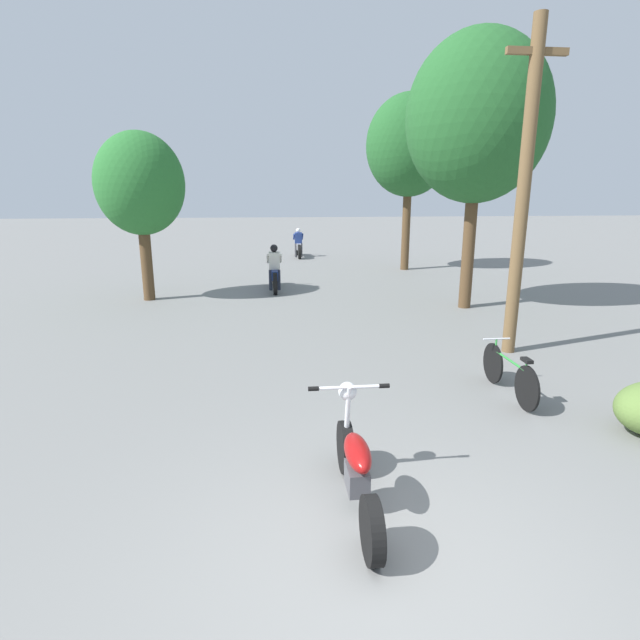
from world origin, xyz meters
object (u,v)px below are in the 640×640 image
utility_pole (524,190)px  motorcycle_rider_far (298,246)px  roadside_tree_right_far (409,146)px  roadside_tree_right_near (478,119)px  bicycle_parked (509,373)px  motorcycle_rider_lead (275,273)px  motorcycle_foreground (356,467)px  roadside_tree_left (140,185)px

utility_pole → motorcycle_rider_far: (-3.11, 15.09, -2.54)m
roadside_tree_right_far → motorcycle_rider_far: size_ratio=3.14×
roadside_tree_right_near → bicycle_parked: size_ratio=3.93×
utility_pole → motorcycle_rider_lead: (-4.42, 6.90, -2.52)m
motorcycle_foreground → motorcycle_rider_far: 19.68m
roadside_tree_right_near → motorcycle_foreground: 10.47m
motorcycle_foreground → motorcycle_rider_lead: 11.49m
roadside_tree_left → roadside_tree_right_far: bearing=28.7°
utility_pole → roadside_tree_right_far: 10.82m
motorcycle_rider_far → bicycle_parked: 17.29m
utility_pole → motorcycle_foreground: size_ratio=2.98×
roadside_tree_left → utility_pole: bearing=-35.5°
bicycle_parked → motorcycle_rider_lead: bearing=110.6°
utility_pole → motorcycle_foreground: utility_pole is taller
roadside_tree_right_far → roadside_tree_left: 10.31m
roadside_tree_right_far → motorcycle_rider_far: bearing=132.0°
roadside_tree_right_near → roadside_tree_left: size_ratio=1.48×
motorcycle_foreground → motorcycle_rider_far: motorcycle_rider_far is taller
motorcycle_rider_far → motorcycle_foreground: bearing=-92.2°
roadside_tree_left → motorcycle_rider_far: size_ratio=2.19×
motorcycle_foreground → bicycle_parked: 3.76m
utility_pole → motorcycle_rider_far: bearing=101.6°
roadside_tree_right_near → motorcycle_rider_lead: bearing=148.6°
utility_pole → roadside_tree_right_far: bearing=85.3°
roadside_tree_right_far → motorcycle_rider_lead: roadside_tree_right_far is taller
roadside_tree_left → motorcycle_foreground: 11.51m
motorcycle_foreground → bicycle_parked: size_ratio=1.14×
motorcycle_rider_lead → roadside_tree_right_far: bearing=35.4°
motorcycle_rider_far → bicycle_parked: bearing=-83.1°
utility_pole → roadside_tree_right_near: 4.24m
bicycle_parked → roadside_tree_left: bearing=131.9°
roadside_tree_left → motorcycle_rider_lead: bearing=17.4°
roadside_tree_right_far → bicycle_parked: roadside_tree_right_far is taller
utility_pole → roadside_tree_left: bearing=144.5°
motorcycle_rider_lead → motorcycle_rider_far: (1.31, 8.19, -0.02)m
roadside_tree_left → motorcycle_rider_far: roadside_tree_left is taller
utility_pole → roadside_tree_left: 9.91m
motorcycle_foreground → motorcycle_rider_far: (0.75, 19.67, 0.09)m
motorcycle_rider_far → motorcycle_rider_lead: bearing=-99.1°
utility_pole → bicycle_parked: utility_pole is taller
roadside_tree_left → motorcycle_rider_far: 10.90m
utility_pole → motorcycle_rider_lead: size_ratio=2.72×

